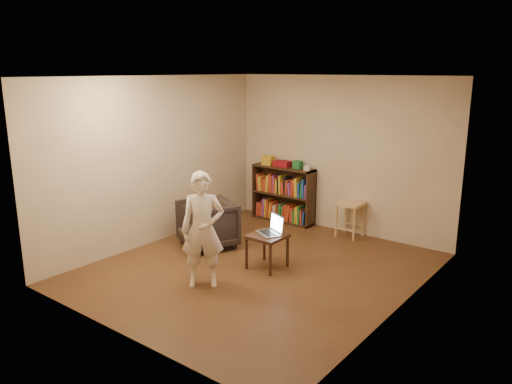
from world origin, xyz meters
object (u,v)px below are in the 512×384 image
Objects in this scene: armchair at (207,224)px; person at (203,230)px; side_table at (267,240)px; bookshelf at (284,197)px; stool at (350,209)px; laptop at (272,229)px.

armchair is 0.54× the size of person.
side_table is (1.24, -0.12, 0.04)m from armchair.
stool is at bearing -2.68° from bookshelf.
bookshelf is 1.50× the size of armchair.
armchair reaches higher than stool.
laptop is at bearing 33.33° from person.
person is (-0.30, -0.95, 0.34)m from side_table.
bookshelf reaches higher than armchair.
stool is at bearing 108.15° from laptop.
bookshelf is 3.04m from person.
laptop is (1.26, -0.04, 0.18)m from armchair.
side_table is 0.16m from laptop.
person reaches higher than bookshelf.
stool is 2.35m from armchair.
laptop is at bearing 75.16° from side_table.
laptop is (-0.26, -1.83, 0.07)m from stool.
laptop is at bearing -98.15° from stool.
person reaches higher than side_table.
laptop is (1.11, -1.89, 0.10)m from bookshelf.
stool is at bearing 75.05° from armchair.
person is (0.94, -1.07, 0.38)m from armchair.
bookshelf is 2.25m from side_table.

